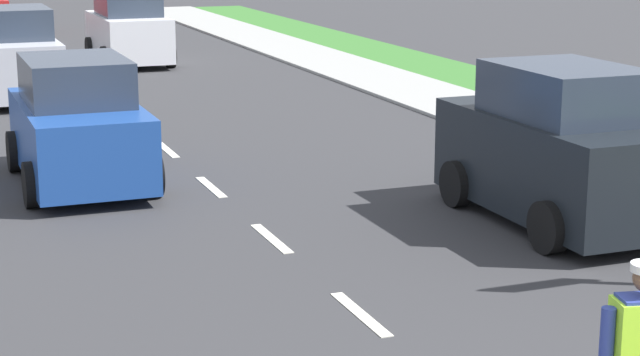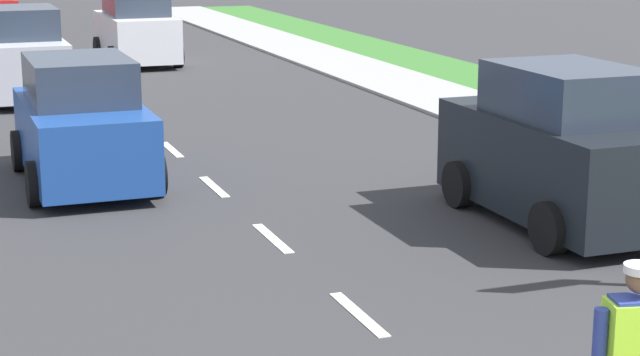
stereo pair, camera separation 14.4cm
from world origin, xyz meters
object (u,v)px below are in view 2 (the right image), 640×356
Objects in this scene: car_outgoing_far at (136,30)px; car_oncoming_lead at (82,125)px; car_parked_curbside at (562,151)px; car_oncoming_second at (26,57)px.

car_outgoing_far is 1.03× the size of car_oncoming_lead.
car_parked_curbside is at bearing -83.31° from car_outgoing_far.
car_oncoming_second is 0.97× the size of car_oncoming_lead.
car_parked_curbside is (2.21, -18.86, 0.04)m from car_outgoing_far.
car_oncoming_lead is (-3.59, -14.21, -0.05)m from car_outgoing_far.
car_oncoming_lead is at bearing 141.26° from car_parked_curbside.
car_parked_curbside reaches higher than car_oncoming_second.
car_oncoming_second reaches higher than car_outgoing_far.
car_outgoing_far reaches higher than car_oncoming_lead.
car_oncoming_second reaches higher than car_oncoming_lead.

